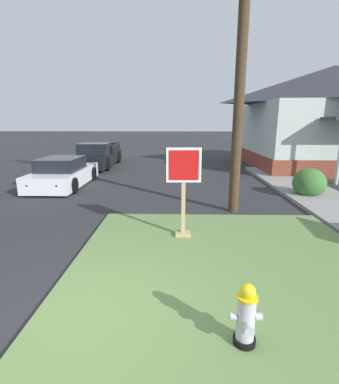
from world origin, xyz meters
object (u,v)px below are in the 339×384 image
Objects in this scene: fire_hydrant at (246,317)px; stop_sign at (183,193)px; pickup_truck_black at (98,157)px; utility_pole at (242,43)px; parked_sedan_white at (63,174)px; manhole_cover at (115,245)px.

fire_hydrant is 0.39× the size of stop_sign.
utility_pole is at bearing -53.51° from pickup_truck_black.
utility_pole is at bearing -27.21° from parked_sedan_white.
fire_hydrant is at bearing -57.66° from parked_sedan_white.
pickup_truck_black reaches higher than parked_sedan_white.
stop_sign reaches higher than manhole_cover.
manhole_cover is 6.33m from utility_pole.
stop_sign is 7.56m from parked_sedan_white.
parked_sedan_white is at bearing 119.85° from manhole_cover.
parked_sedan_white is 0.46× the size of utility_pole.
pickup_truck_black is at bearing 111.40° from fire_hydrant.
parked_sedan_white is at bearing -89.90° from pickup_truck_black.
utility_pole reaches higher than parked_sedan_white.
stop_sign is 2.98× the size of manhole_cover.
pickup_truck_black is 11.94m from utility_pole.
stop_sign reaches higher than pickup_truck_black.
pickup_truck_black is (-5.04, 11.20, -0.50)m from stop_sign.
fire_hydrant is 0.09× the size of utility_pole.
pickup_truck_black is (-3.49, 11.64, 0.61)m from manhole_cover.
stop_sign is 1.96m from manhole_cover.
utility_pole reaches higher than fire_hydrant.
fire_hydrant is 7.16m from utility_pole.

